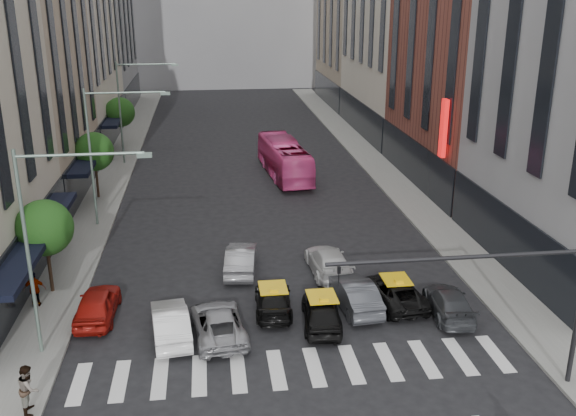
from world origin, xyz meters
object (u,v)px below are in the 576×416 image
object	(u,v)px
taxi_left	(273,300)
taxi_center	(322,311)
streetlamp_mid	(104,139)
bus	(284,159)
car_red	(97,304)
streetlamp_near	(49,226)
streetlamp_far	(130,99)
pedestrian_near	(29,388)
car_white_front	(171,322)
pedestrian_far	(35,289)

from	to	relation	value
taxi_left	taxi_center	size ratio (longest dim) A/B	1.00
taxi_left	streetlamp_mid	bearing A→B (deg)	-51.25
bus	car_red	bearing A→B (deg)	57.55
streetlamp_near	bus	bearing A→B (deg)	63.85
streetlamp_far	pedestrian_near	size ratio (longest dim) A/B	4.70
streetlamp_far	car_white_front	xyz separation A→B (m)	(4.57, -31.26, -5.16)
bus	pedestrian_near	size ratio (longest dim) A/B	5.72
streetlamp_mid	pedestrian_near	world-z (taller)	streetlamp_mid
car_white_front	taxi_left	bearing A→B (deg)	-166.27
streetlamp_near	taxi_center	xyz separation A→B (m)	(11.56, 0.92, -5.16)
taxi_center	pedestrian_near	size ratio (longest dim) A/B	2.27
streetlamp_mid	taxi_left	size ratio (longest dim) A/B	2.07
pedestrian_near	streetlamp_mid	bearing A→B (deg)	-8.99
streetlamp_mid	bus	bearing A→B (deg)	38.59
streetlamp_near	taxi_left	distance (m)	11.12
streetlamp_mid	pedestrian_far	distance (m)	12.78
streetlamp_near	pedestrian_near	distance (m)	6.42
streetlamp_mid	car_white_front	world-z (taller)	streetlamp_mid
pedestrian_near	car_red	bearing A→B (deg)	-18.68
taxi_left	taxi_center	world-z (taller)	taxi_center
car_red	pedestrian_near	world-z (taller)	pedestrian_near
streetlamp_mid	pedestrian_far	size ratio (longest dim) A/B	4.99
streetlamp_near	taxi_left	size ratio (longest dim) A/B	2.07
taxi_center	streetlamp_far	bearing A→B (deg)	-63.88
pedestrian_near	pedestrian_far	xyz separation A→B (m)	(-1.81, 8.63, -0.06)
streetlamp_far	taxi_left	size ratio (longest dim) A/B	2.07
streetlamp_near	streetlamp_mid	world-z (taller)	same
taxi_center	pedestrian_far	distance (m)	14.16
streetlamp_mid	pedestrian_near	distance (m)	20.81
pedestrian_far	streetlamp_far	bearing A→B (deg)	-96.92
streetlamp_far	bus	distance (m)	14.78
streetlamp_far	pedestrian_far	distance (m)	28.13
car_red	taxi_left	size ratio (longest dim) A/B	1.02
streetlamp_far	car_white_front	distance (m)	32.02
car_white_front	streetlamp_far	bearing A→B (deg)	-88.85
taxi_left	taxi_center	distance (m)	2.70
taxi_center	car_red	bearing A→B (deg)	-5.24
streetlamp_mid	car_red	distance (m)	14.05
bus	pedestrian_far	world-z (taller)	bus
streetlamp_far	pedestrian_far	xyz separation A→B (m)	(-2.16, -27.62, -4.85)
car_white_front	taxi_center	xyz separation A→B (m)	(6.99, 0.19, -0.00)
taxi_left	pedestrian_far	bearing A→B (deg)	-5.14
streetlamp_near	pedestrian_far	xyz separation A→B (m)	(-2.16, 4.38, -4.85)
streetlamp_mid	streetlamp_far	distance (m)	16.00
taxi_center	pedestrian_far	bearing A→B (deg)	-8.41
streetlamp_mid	taxi_center	bearing A→B (deg)	-52.52
taxi_left	car_red	bearing A→B (deg)	1.07
streetlamp_far	taxi_center	distance (m)	33.56
bus	pedestrian_near	xyz separation A→B (m)	(-13.27, -30.55, -0.42)
streetlamp_near	taxi_center	world-z (taller)	streetlamp_near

